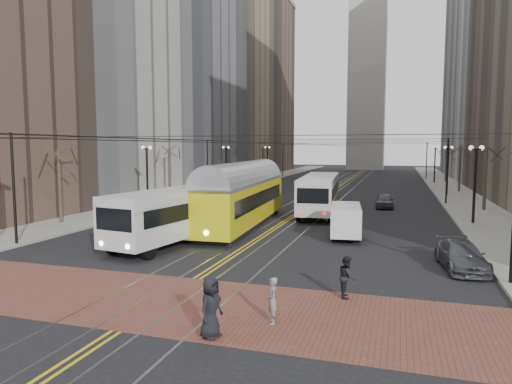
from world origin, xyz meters
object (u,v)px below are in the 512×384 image
Objects in this scene: cargo_van at (346,222)px; transit_bus at (188,213)px; clock_tower at (368,26)px; streetcar at (242,202)px; pedestrian_a at (211,307)px; pedestrian_b at (272,300)px; sedan_parked at (461,256)px; rear_bus at (320,195)px; pedestrian_c at (347,277)px; sedan_grey at (384,201)px.

transit_bus is at bearing -167.06° from cargo_van.
clock_tower reaches higher than streetcar.
clock_tower reaches higher than pedestrian_a.
streetcar reaches higher than pedestrian_b.
pedestrian_b reaches higher than sedan_parked.
rear_bus is 2.67× the size of cargo_van.
pedestrian_b is at bearing 139.83° from pedestrian_c.
streetcar is 16.57m from pedestrian_c.
pedestrian_a is (-8.24, -10.71, 0.30)m from sedan_parked.
pedestrian_a is (5.51, -18.85, -0.86)m from streetcar.
pedestrian_a is (-2.18, -16.68, -0.09)m from cargo_van.
sedan_grey is at bearing 150.44° from pedestrian_b.
rear_bus reaches higher than pedestrian_b.
clock_tower is 109.50m from pedestrian_c.
pedestrian_a is at bearing -67.09° from pedestrian_b.
cargo_van is at bearing 3.79° from pedestrian_a.
pedestrian_a is at bearing -52.97° from transit_bus.
transit_bus is at bearing -110.14° from streetcar.
cargo_van reaches higher than sedan_grey.
transit_bus is 22.11m from sedan_grey.
clock_tower is 112.60m from pedestrian_b.
pedestrian_a is at bearing -88.41° from clock_tower.
rear_bus is at bearing 75.06° from transit_bus.
transit_bus is 1.04× the size of rear_bus.
rear_bus is at bearing -88.74° from clock_tower.
clock_tower is 14.89× the size of sedan_parked.
pedestrian_c is at bearing -82.66° from rear_bus.
pedestrian_b is at bearing -88.76° from rear_bus.
pedestrian_a is at bearing -134.92° from sedan_parked.
sedan_grey is 0.91× the size of sedan_parked.
pedestrian_a is at bearing -77.08° from streetcar.
sedan_parked is (13.76, -8.14, -1.16)m from streetcar.
cargo_van is (7.70, -2.18, -0.77)m from streetcar.
clock_tower reaches higher than sedan_grey.
pedestrian_c is (4.74, -21.94, -0.82)m from rear_bus.
pedestrian_a is at bearing 135.81° from pedestrian_c.
streetcar is at bearing 81.98° from transit_bus.
streetcar is 9.56× the size of pedestrian_c.
rear_bus is 25.46m from pedestrian_b.
clock_tower is at bearing 85.01° from streetcar.
rear_bus is (4.30, 8.08, -0.17)m from streetcar.
pedestrian_a reaches higher than pedestrian_c.
rear_bus is 2.82× the size of sedan_parked.
clock_tower reaches higher than transit_bus.
pedestrian_c reaches higher than pedestrian_b.
rear_bus is 6.72× the size of pedestrian_a.
clock_tower is at bearing 12.83° from pedestrian_a.
rear_bus reaches higher than transit_bus.
transit_bus reaches higher than sedan_grey.
pedestrian_c is at bearing -29.17° from transit_bus.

